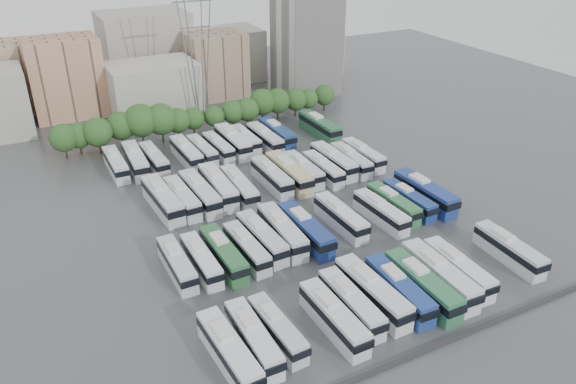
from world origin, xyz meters
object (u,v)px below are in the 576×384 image
bus_r0_s4 (334,317)px  bus_r1_s10 (381,212)px  bus_r0_s9 (439,275)px  bus_r1_s3 (247,248)px  apartment_tower (306,42)px  bus_r0_s7 (399,290)px  bus_r1_s8 (341,217)px  bus_r1_s13 (425,192)px  bus_r1_s5 (282,231)px  bus_r2_s3 (200,193)px  bus_r0_s13 (509,249)px  bus_r1_s2 (223,254)px  bus_r2_s1 (163,199)px  electricity_pylon (196,39)px  bus_r0_s10 (458,269)px  bus_r3_s5 (202,150)px  bus_r3_s8 (246,139)px  bus_r2_s8 (289,173)px  bus_r3_s1 (136,160)px  bus_r3_s10 (277,133)px  bus_r2_s10 (323,169)px  bus_r3_s6 (218,147)px  bus_r1_s6 (306,229)px  bus_r2_s7 (272,176)px  bus_r0_s5 (351,303)px  bus_r2_s13 (363,155)px  bus_r3_s13 (319,126)px  bus_r0_s2 (277,329)px  bus_r3_s0 (116,164)px  bus_r2_s11 (334,161)px  bus_r1_s11 (393,204)px  bus_r3_s7 (233,141)px  bus_r0_s8 (422,285)px  bus_r2_s2 (182,198)px  bus_r1_s1 (201,260)px  bus_r1_s4 (262,238)px  bus_r0_s0 (229,351)px  bus_r2_s5 (239,187)px  bus_r0_s1 (253,338)px  bus_r0_s6 (372,292)px  bus_r1_s12 (409,200)px  bus_r2_s12 (351,160)px

bus_r0_s4 → bus_r1_s10: (19.89, 18.16, -0.09)m
bus_r0_s9 → bus_r1_s3: 26.54m
apartment_tower → bus_r0_s7: bearing=-111.4°
bus_r1_s8 → bus_r1_s13: 16.63m
bus_r1_s5 → bus_r2_s3: (-6.74, 17.12, 0.05)m
bus_r0_s13 → bus_r1_s2: size_ratio=0.98×
bus_r2_s1 → electricity_pylon: bearing=59.0°
bus_r0_s10 → bus_r1_s5: size_ratio=0.94×
bus_r3_s5 → bus_r3_s8: size_ratio=1.03×
bus_r2_s8 → bus_r3_s1: bus_r2_s8 is taller
bus_r3_s10 → bus_r2_s3: bearing=-142.1°
bus_r1_s2 → bus_r2_s10: 31.84m
bus_r1_s10 → bus_r3_s6: 38.79m
bus_r2_s3 → bus_r3_s6: (10.08, 17.56, -0.30)m
bus_r1_s6 → bus_r2_s7: size_ratio=1.05×
bus_r0_s5 → bus_r1_s2: size_ratio=0.98×
bus_r2_s13 → bus_r3_s13: bearing=90.3°
bus_r0_s2 → bus_r0_s5: (9.96, -0.24, 0.16)m
bus_r0_s5 → bus_r3_s0: bus_r0_s5 is taller
bus_r1_s3 → bus_r2_s11: 32.68m
bus_r1_s11 → bus_r2_s11: 18.43m
bus_r0_s13 → bus_r1_s11: bearing=111.4°
bus_r1_s2 → bus_r3_s7: 40.37m
bus_r0_s8 → bus_r3_s0: bus_r0_s8 is taller
electricity_pylon → bus_r2_s2: size_ratio=2.77×
bus_r0_s13 → bus_r1_s1: 43.15m
bus_r1_s4 → bus_r0_s2: bearing=-111.9°
bus_r2_s3 → bus_r3_s5: (6.64, 17.58, -0.30)m
bus_r0_s13 → bus_r3_s7: bus_r3_s7 is taller
bus_r0_s0 → bus_r2_s5: bus_r2_s5 is taller
bus_r3_s7 → bus_r0_s1: bearing=-110.2°
bus_r1_s11 → bus_r2_s7: size_ratio=0.92×
bus_r3_s10 → bus_r3_s6: bearing=-177.2°
bus_r2_s11 → bus_r3_s7: bus_r3_s7 is taller
bus_r0_s6 → bus_r1_s5: 18.53m
bus_r1_s10 → bus_r2_s3: 30.03m
bus_r0_s6 → bus_r1_s11: bus_r0_s6 is taller
bus_r0_s0 → bus_r1_s12: bearing=22.8°
electricity_pylon → bus_r2_s13: size_ratio=2.85×
bus_r2_s8 → bus_r3_s0: size_ratio=1.13×
bus_r1_s1 → bus_r2_s5: size_ratio=0.89×
electricity_pylon → bus_r2_s12: bearing=-66.9°
apartment_tower → bus_r0_s1: (-52.14, -81.75, -11.19)m
bus_r2_s13 → bus_r3_s5: bearing=147.9°
bus_r2_s7 → bus_r3_s0: bus_r2_s7 is taller
bus_r2_s11 → bus_r3_s1: size_ratio=0.98×
bus_r1_s3 → bus_r1_s10: (22.98, -0.35, 0.03)m
bus_r2_s7 → bus_r2_s11: bus_r2_s11 is taller
bus_r0_s0 → bus_r2_s3: 37.84m
bus_r1_s11 → bus_r1_s12: (3.18, -0.08, -0.04)m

